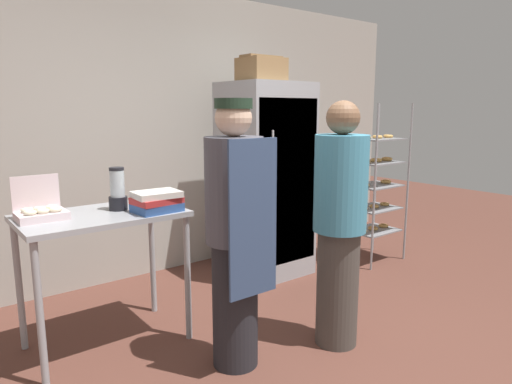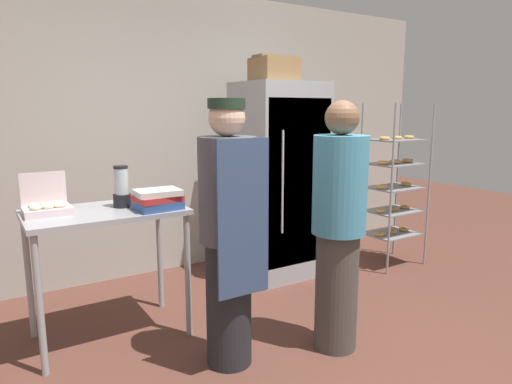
# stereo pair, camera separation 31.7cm
# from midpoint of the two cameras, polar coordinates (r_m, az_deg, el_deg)

# --- Properties ---
(ground_plane) EXTENTS (14.00, 14.00, 0.00)m
(ground_plane) POSITION_cam_midpoint_polar(r_m,az_deg,el_deg) (3.12, 8.44, -21.09)
(ground_plane) COLOR brown
(back_wall) EXTENTS (6.40, 0.12, 2.76)m
(back_wall) POSITION_cam_midpoint_polar(r_m,az_deg,el_deg) (4.68, -13.34, 7.10)
(back_wall) COLOR #ADA89E
(back_wall) RESTS_ON ground_plane
(refrigerator) EXTENTS (0.76, 0.71, 1.87)m
(refrigerator) POSITION_cam_midpoint_polar(r_m,az_deg,el_deg) (4.44, -0.82, 1.45)
(refrigerator) COLOR #9EA0A5
(refrigerator) RESTS_ON ground_plane
(baking_rack) EXTENTS (0.59, 0.44, 1.68)m
(baking_rack) POSITION_cam_midpoint_polar(r_m,az_deg,el_deg) (4.97, 12.94, 0.96)
(baking_rack) COLOR #93969B
(baking_rack) RESTS_ON ground_plane
(prep_counter) EXTENTS (1.05, 0.65, 0.94)m
(prep_counter) POSITION_cam_midpoint_polar(r_m,az_deg,el_deg) (3.29, -21.34, -4.59)
(prep_counter) COLOR #9EA0A5
(prep_counter) RESTS_ON ground_plane
(donut_box) EXTENTS (0.29, 0.23, 0.27)m
(donut_box) POSITION_cam_midpoint_polar(r_m,az_deg,el_deg) (3.23, -27.88, -2.26)
(donut_box) COLOR silver
(donut_box) RESTS_ON prep_counter
(blender_pitcher) EXTENTS (0.12, 0.12, 0.29)m
(blender_pitcher) POSITION_cam_midpoint_polar(r_m,az_deg,el_deg) (3.30, -19.58, 0.07)
(blender_pitcher) COLOR black
(blender_pitcher) RESTS_ON prep_counter
(binder_stack) EXTENTS (0.32, 0.25, 0.14)m
(binder_stack) POSITION_cam_midpoint_polar(r_m,az_deg,el_deg) (3.18, -15.12, -1.18)
(binder_stack) COLOR #2D5193
(binder_stack) RESTS_ON prep_counter
(cardboard_storage_box) EXTENTS (0.37, 0.33, 0.22)m
(cardboard_storage_box) POSITION_cam_midpoint_polar(r_m,az_deg,el_deg) (4.26, -1.53, 15.12)
(cardboard_storage_box) COLOR #937047
(cardboard_storage_box) RESTS_ON refrigerator
(person_baker) EXTENTS (0.36, 0.37, 1.68)m
(person_baker) POSITION_cam_midpoint_polar(r_m,az_deg,el_deg) (2.81, -5.88, -5.08)
(person_baker) COLOR #232328
(person_baker) RESTS_ON ground_plane
(person_customer) EXTENTS (0.36, 0.36, 1.68)m
(person_customer) POSITION_cam_midpoint_polar(r_m,az_deg,el_deg) (3.09, 7.54, -4.08)
(person_customer) COLOR #47423D
(person_customer) RESTS_ON ground_plane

